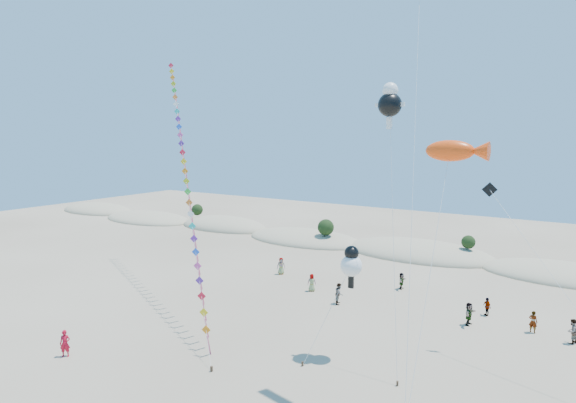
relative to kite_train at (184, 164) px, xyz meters
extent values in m
ellipsoid|color=tan|center=(-50.00, 26.36, -12.16)|extent=(17.00, 9.35, 3.20)
ellipsoid|color=#1A3613|center=(-50.00, 26.36, -11.28)|extent=(13.60, 6.12, 0.68)
ellipsoid|color=tan|center=(-34.00, 24.96, -12.16)|extent=(18.00, 9.90, 2.80)
ellipsoid|color=#1A3613|center=(-34.00, 24.96, -11.39)|extent=(14.40, 6.48, 0.72)
ellipsoid|color=tan|center=(-18.00, 26.76, -12.16)|extent=(16.00, 8.80, 3.60)
ellipsoid|color=#1A3613|center=(-18.00, 26.76, -11.17)|extent=(12.80, 5.76, 0.64)
ellipsoid|color=tan|center=(-2.00, 25.36, -12.16)|extent=(17.60, 9.68, 3.00)
ellipsoid|color=#1A3613|center=(-2.00, 25.36, -11.33)|extent=(14.08, 6.34, 0.70)
ellipsoid|color=tan|center=(14.00, 26.06, -12.16)|extent=(19.00, 10.45, 3.40)
ellipsoid|color=#1A3613|center=(14.00, 26.06, -11.22)|extent=(15.20, 6.84, 0.76)
ellipsoid|color=tan|center=(30.00, 24.66, -12.16)|extent=(16.40, 9.02, 2.80)
ellipsoid|color=#1A3613|center=(30.00, 24.66, -11.39)|extent=(13.12, 5.90, 0.66)
sphere|color=black|center=(-24.00, 26.96, -9.80)|extent=(1.90, 1.90, 1.90)
sphere|color=black|center=(2.00, 24.16, -9.68)|extent=(2.20, 2.20, 2.20)
sphere|color=black|center=(20.00, 26.16, -9.92)|extent=(1.60, 1.60, 1.60)
cube|color=#3F2D1E|center=(12.59, -10.81, -11.98)|extent=(0.12, 0.12, 0.35)
cylinder|color=silver|center=(0.82, -0.72, -0.71)|extent=(23.56, 20.20, 22.92)
cube|color=orange|center=(10.75, -9.24, -10.37)|extent=(1.24, 0.48, 1.30)
cube|color=#E56085|center=(10.93, -9.19, -11.47)|extent=(0.19, 0.45, 1.55)
cube|color=yellow|center=(9.92, -8.52, -9.56)|extent=(1.24, 0.48, 1.30)
cube|color=#E56085|center=(10.10, -8.47, -10.66)|extent=(0.19, 0.45, 1.55)
cube|color=red|center=(9.08, -7.81, -8.75)|extent=(1.24, 0.48, 1.30)
cube|color=#E56085|center=(9.26, -7.76, -9.85)|extent=(0.19, 0.45, 1.55)
cube|color=#5B279E|center=(8.25, -7.09, -7.94)|extent=(1.24, 0.48, 1.30)
cube|color=#E56085|center=(8.43, -7.04, -9.04)|extent=(0.19, 0.45, 1.55)
cube|color=#EF4BA7|center=(7.42, -6.38, -7.12)|extent=(1.24, 0.48, 1.30)
cube|color=#E56085|center=(7.60, -6.33, -8.22)|extent=(0.19, 0.45, 1.55)
cube|color=blue|center=(6.58, -5.66, -6.31)|extent=(1.24, 0.48, 1.30)
cube|color=#E56085|center=(6.76, -5.61, -7.41)|extent=(0.19, 0.45, 1.55)
cube|color=purple|center=(5.75, -4.94, -5.50)|extent=(1.24, 0.48, 1.30)
cube|color=#E56085|center=(5.93, -4.89, -6.60)|extent=(0.19, 0.45, 1.55)
cube|color=#19BFB5|center=(4.91, -4.23, -4.69)|extent=(1.24, 0.48, 1.30)
cube|color=#E56085|center=(5.09, -4.18, -5.79)|extent=(0.19, 0.45, 1.55)
cube|color=white|center=(4.08, -3.51, -3.88)|extent=(1.24, 0.48, 1.30)
cube|color=#E56085|center=(4.26, -3.46, -4.98)|extent=(0.19, 0.45, 1.55)
cube|color=orange|center=(3.24, -2.80, -3.06)|extent=(1.24, 0.48, 1.30)
cube|color=#E56085|center=(3.42, -2.75, -4.16)|extent=(0.19, 0.45, 1.55)
cube|color=green|center=(2.41, -2.08, -2.25)|extent=(1.24, 0.48, 1.30)
cube|color=#E56085|center=(2.59, -2.03, -3.35)|extent=(0.19, 0.45, 1.55)
cube|color=#B8C517|center=(1.57, -1.37, -1.44)|extent=(1.24, 0.48, 1.30)
cube|color=#E56085|center=(1.75, -1.32, -2.54)|extent=(0.19, 0.45, 1.55)
cube|color=orange|center=(0.74, -0.65, -0.63)|extent=(1.24, 0.48, 1.30)
cube|color=#E56085|center=(0.92, -0.60, -1.73)|extent=(0.19, 0.45, 1.55)
cube|color=yellow|center=(-0.10, 0.06, 0.19)|extent=(1.24, 0.48, 1.30)
cube|color=#E56085|center=(0.08, 0.11, -0.91)|extent=(0.19, 0.45, 1.55)
cube|color=red|center=(-0.93, 0.78, 1.00)|extent=(1.24, 0.48, 1.30)
cube|color=#E56085|center=(-0.75, 0.83, -0.10)|extent=(0.19, 0.45, 1.55)
cube|color=#5B279E|center=(-1.77, 1.49, 1.81)|extent=(1.24, 0.48, 1.30)
cube|color=#E56085|center=(-1.59, 1.54, 0.71)|extent=(0.19, 0.45, 1.55)
cube|color=#EF4BA7|center=(-2.60, 2.21, 2.62)|extent=(1.24, 0.48, 1.30)
cube|color=#E56085|center=(-2.42, 2.26, 1.52)|extent=(0.19, 0.45, 1.55)
cube|color=blue|center=(-3.44, 2.93, 3.44)|extent=(1.24, 0.48, 1.30)
cube|color=#E56085|center=(-3.26, 2.98, 2.34)|extent=(0.19, 0.45, 1.55)
cube|color=purple|center=(-4.27, 3.64, 4.25)|extent=(1.24, 0.48, 1.30)
cube|color=#E56085|center=(-4.09, 3.69, 3.15)|extent=(0.19, 0.45, 1.55)
cube|color=#19BFB5|center=(-5.11, 4.36, 5.06)|extent=(1.24, 0.48, 1.30)
cube|color=#E56085|center=(-4.93, 4.41, 3.96)|extent=(0.19, 0.45, 1.55)
cube|color=white|center=(-5.94, 5.07, 5.87)|extent=(1.24, 0.48, 1.30)
cube|color=#E56085|center=(-5.76, 5.12, 4.77)|extent=(0.19, 0.45, 1.55)
cube|color=orange|center=(-6.78, 5.79, 6.68)|extent=(1.24, 0.48, 1.30)
cube|color=#E56085|center=(-6.60, 5.84, 5.58)|extent=(0.19, 0.45, 1.55)
cube|color=green|center=(-7.61, 6.50, 7.50)|extent=(1.24, 0.48, 1.30)
cube|color=#E56085|center=(-7.43, 6.55, 6.40)|extent=(0.19, 0.45, 1.55)
cube|color=#B8C517|center=(-8.45, 7.22, 8.31)|extent=(1.24, 0.48, 1.30)
cube|color=#E56085|center=(-8.27, 7.27, 7.21)|extent=(0.19, 0.45, 1.55)
cube|color=orange|center=(-9.28, 7.93, 9.12)|extent=(1.24, 0.48, 1.30)
cube|color=#E56085|center=(-9.10, 7.98, 8.02)|extent=(0.19, 0.45, 1.55)
cube|color=yellow|center=(-10.12, 8.65, 9.93)|extent=(1.24, 0.48, 1.30)
cube|color=#E56085|center=(-9.94, 8.70, 8.83)|extent=(0.19, 0.45, 1.55)
cube|color=red|center=(-10.95, 9.37, 10.75)|extent=(1.24, 0.48, 1.30)
cube|color=#E56085|center=(-10.77, 9.42, 9.65)|extent=(0.19, 0.45, 1.55)
cylinder|color=silver|center=(25.85, -10.94, -5.20)|extent=(0.55, 8.50, 13.93)
ellipsoid|color=#FF460D|center=(25.59, -6.70, 1.76)|extent=(2.51, 1.10, 1.10)
cone|color=#FF460D|center=(26.99, -6.70, 1.76)|extent=(1.00, 1.00, 1.00)
cube|color=#3F2D1E|center=(17.03, -7.11, -12.01)|extent=(0.10, 0.10, 0.30)
cylinder|color=silver|center=(18.01, -5.65, -9.03)|extent=(1.98, 2.96, 6.26)
sphere|color=white|center=(18.98, -4.18, -5.90)|extent=(1.43, 1.43, 1.43)
sphere|color=black|center=(18.98, -4.18, -5.05)|extent=(0.95, 0.95, 0.95)
cube|color=black|center=(18.98, -4.18, -7.02)|extent=(0.35, 0.18, 0.80)
cube|color=#3F2D1E|center=(23.04, -6.21, -12.01)|extent=(0.10, 0.10, 0.30)
cylinder|color=silver|center=(21.75, -4.06, -3.81)|extent=(2.62, 4.32, 16.69)
sphere|color=black|center=(20.45, -1.92, 4.53)|extent=(1.55, 1.55, 1.55)
sphere|color=white|center=(20.45, -1.92, 5.45)|extent=(1.01, 1.01, 1.01)
cube|color=white|center=(20.45, -1.92, 3.35)|extent=(0.35, 0.18, 0.80)
cube|color=white|center=(19.75, -1.92, 4.53)|extent=(0.60, 0.15, 0.25)
cube|color=white|center=(21.15, -1.92, 4.53)|extent=(0.60, 0.15, 0.25)
cylinder|color=silver|center=(24.95, -10.52, -0.13)|extent=(3.59, 10.99, 24.07)
cylinder|color=silver|center=(31.11, -0.97, -6.62)|extent=(10.10, 6.72, 11.10)
cube|color=black|center=(26.07, 2.38, -1.07)|extent=(0.99, 0.29, 1.01)
imported|color=#AF0E23|center=(2.93, -14.50, -11.25)|extent=(0.79, 0.76, 1.82)
imported|color=slate|center=(13.80, 4.59, -11.23)|extent=(0.96, 1.08, 1.86)
imported|color=slate|center=(10.04, 6.32, -11.32)|extent=(0.97, 0.85, 1.67)
imported|color=slate|center=(25.31, 8.64, -11.40)|extent=(0.90, 0.88, 1.52)
imported|color=slate|center=(24.51, 5.74, -11.26)|extent=(0.74, 1.72, 1.80)
imported|color=slate|center=(28.90, 6.80, -11.31)|extent=(0.69, 0.53, 1.69)
imported|color=slate|center=(31.45, 6.17, -11.26)|extent=(1.02, 1.10, 1.80)
imported|color=slate|center=(4.44, 9.50, -11.26)|extent=(1.04, 1.00, 1.80)
imported|color=slate|center=(17.03, 11.55, -11.36)|extent=(0.58, 1.51, 1.59)
camera|label=1|loc=(31.97, -32.22, 2.52)|focal=30.00mm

